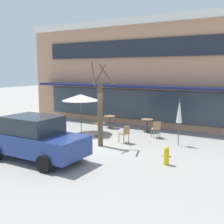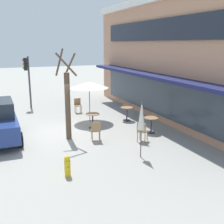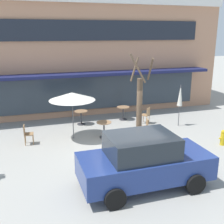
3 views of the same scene
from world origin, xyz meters
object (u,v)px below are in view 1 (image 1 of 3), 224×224
object	(u,v)px
cafe_table_streetside	(110,120)
patio_umbrella_cream_folded	(81,97)
cafe_table_near_wall	(147,123)
cafe_chair_1	(156,128)
parked_sedan	(35,138)
street_tree	(100,110)
cafe_chair_2	(53,120)
cafe_table_by_tree	(99,127)
fire_hydrant	(166,156)
patio_umbrella_green_folded	(179,112)
cafe_chair_0	(125,133)

from	to	relation	value
cafe_table_streetside	patio_umbrella_cream_folded	distance (m)	2.56
cafe_table_near_wall	cafe_chair_1	size ratio (longest dim) A/B	0.85
cafe_chair_1	parked_sedan	bearing A→B (deg)	-115.33
cafe_chair_1	street_tree	bearing A→B (deg)	-120.30
street_tree	cafe_chair_2	bearing A→B (deg)	159.03
cafe_table_by_tree	cafe_chair_1	size ratio (longest dim) A/B	0.85
fire_hydrant	cafe_table_by_tree	bearing A→B (deg)	152.12
cafe_table_streetside	street_tree	bearing A→B (deg)	-65.07
cafe_table_by_tree	patio_umbrella_green_folded	size ratio (longest dim) A/B	0.35
cafe_table_streetside	cafe_table_by_tree	size ratio (longest dim) A/B	1.00
patio_umbrella_green_folded	cafe_chair_0	size ratio (longest dim) A/B	2.47
cafe_table_near_wall	cafe_chair_1	world-z (taller)	cafe_chair_1
fire_hydrant	patio_umbrella_green_folded	bearing A→B (deg)	98.94
cafe_table_near_wall	cafe_table_by_tree	distance (m)	2.97
cafe_chair_2	street_tree	distance (m)	5.06
cafe_chair_2	fire_hydrant	distance (m)	8.64
patio_umbrella_cream_folded	cafe_chair_0	world-z (taller)	patio_umbrella_cream_folded
patio_umbrella_green_folded	cafe_chair_2	xyz separation A→B (m)	(-7.74, -0.23, -1.10)
cafe_chair_1	street_tree	xyz separation A→B (m)	(-1.67, -2.85, 1.19)
patio_umbrella_cream_folded	fire_hydrant	bearing A→B (deg)	-24.65
cafe_chair_1	cafe_chair_2	distance (m)	6.36
street_tree	cafe_table_by_tree	bearing A→B (deg)	125.96
street_tree	cafe_table_streetside	bearing A→B (deg)	114.93
patio_umbrella_green_folded	cafe_chair_0	xyz separation A→B (m)	(-2.38, -0.95, -1.10)
cafe_chair_2	fire_hydrant	world-z (taller)	cafe_chair_2
cafe_table_near_wall	patio_umbrella_green_folded	world-z (taller)	patio_umbrella_green_folded
cafe_table_near_wall	cafe_chair_2	world-z (taller)	cafe_chair_2
cafe_table_by_tree	fire_hydrant	world-z (taller)	cafe_table_by_tree
patio_umbrella_green_folded	street_tree	bearing A→B (deg)	-147.67
cafe_chair_1	parked_sedan	distance (m)	6.52
cafe_table_by_tree	patio_umbrella_cream_folded	xyz separation A→B (m)	(-1.40, 0.31, 1.51)
cafe_table_near_wall	cafe_chair_0	distance (m)	2.85
cafe_chair_0	fire_hydrant	distance (m)	3.48
cafe_chair_2	cafe_chair_0	bearing A→B (deg)	-7.72
cafe_table_streetside	cafe_chair_1	world-z (taller)	cafe_chair_1
cafe_table_near_wall	cafe_chair_0	world-z (taller)	cafe_chair_0
cafe_chair_1	cafe_table_near_wall	bearing A→B (deg)	133.14
cafe_chair_0	cafe_chair_2	xyz separation A→B (m)	(-5.36, 0.73, 0.00)
street_tree	cafe_chair_1	bearing A→B (deg)	59.70
cafe_table_near_wall	patio_umbrella_green_folded	size ratio (longest dim) A/B	0.35
cafe_chair_1	fire_hydrant	size ratio (longest dim) A/B	1.26
cafe_table_streetside	cafe_chair_0	bearing A→B (deg)	-47.36
cafe_table_by_tree	cafe_chair_0	world-z (taller)	cafe_chair_0
street_tree	fire_hydrant	distance (m)	3.97
cafe_table_by_tree	cafe_chair_0	distance (m)	1.94
parked_sedan	street_tree	xyz separation A→B (m)	(1.12, 3.03, 0.84)
cafe_table_by_tree	cafe_chair_2	size ratio (longest dim) A/B	0.85
street_tree	patio_umbrella_green_folded	bearing A→B (deg)	32.33
parked_sedan	cafe_table_by_tree	bearing A→B (deg)	89.96
cafe_chair_2	patio_umbrella_cream_folded	bearing A→B (deg)	2.35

